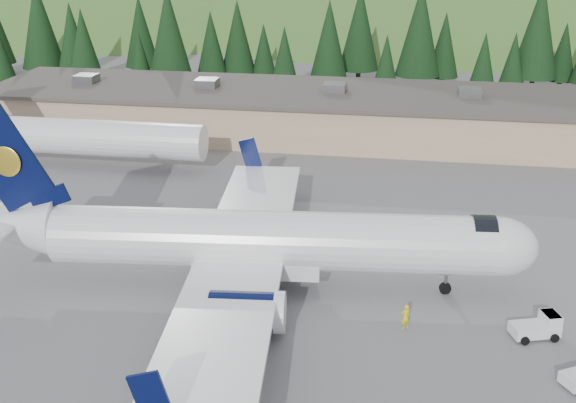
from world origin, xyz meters
The scene contains 8 objects.
ground centered at (0.00, 0.00, 0.00)m, with size 600.00×600.00×0.00m, color #5B5B5F.
airliner centered at (-1.12, -0.11, 3.40)m, with size 38.46×36.13×12.75m.
second_airliner centered at (-24.92, 22.00, 3.32)m, with size 27.50×11.00×10.05m.
baggage_tug_a centered at (16.83, -3.41, 0.67)m, with size 3.12×2.39×1.50m.
terminal_building centered at (-5.01, 38.00, 2.62)m, with size 71.00×17.00×6.10m.
ramp_worker centered at (8.93, -3.82, 0.81)m, with size 0.59×0.39×1.63m, color yellow.
tree_line centered at (-10.01, 61.73, 7.57)m, with size 112.16×19.25×14.44m.
hills centered at (53.34, 207.38, -82.80)m, with size 614.00×330.00×300.00m.
Camera 1 is at (8.22, -42.86, 23.34)m, focal length 45.00 mm.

